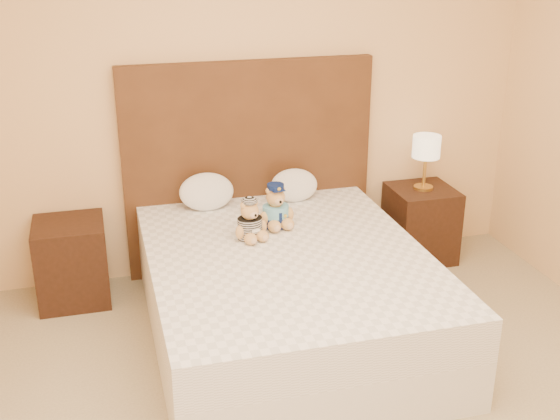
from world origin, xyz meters
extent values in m
cube|color=#ECBD81|center=(0.00, 2.25, 1.35)|extent=(4.00, 0.04, 2.70)
cube|color=white|center=(0.00, 1.20, 0.15)|extent=(1.60, 2.00, 0.30)
cube|color=white|center=(0.00, 1.20, 0.43)|extent=(1.60, 2.00, 0.25)
cube|color=#533018|center=(0.00, 2.21, 0.75)|extent=(1.75, 0.08, 1.50)
cube|color=#341A10|center=(-1.25, 2.00, 0.28)|extent=(0.45, 0.45, 0.55)
cube|color=#341A10|center=(1.25, 2.00, 0.28)|extent=(0.45, 0.45, 0.55)
cylinder|color=gold|center=(1.25, 2.00, 0.56)|extent=(0.14, 0.14, 0.02)
cylinder|color=gold|center=(1.25, 2.00, 0.69)|extent=(0.02, 0.02, 0.26)
cylinder|color=#FDF0C6|center=(1.25, 2.00, 0.87)|extent=(0.20, 0.20, 0.16)
ellipsoid|color=white|center=(-0.34, 2.03, 0.68)|extent=(0.37, 0.24, 0.26)
ellipsoid|color=white|center=(0.28, 2.03, 0.67)|extent=(0.33, 0.22, 0.24)
camera|label=1|loc=(-1.01, -2.37, 2.30)|focal=45.00mm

